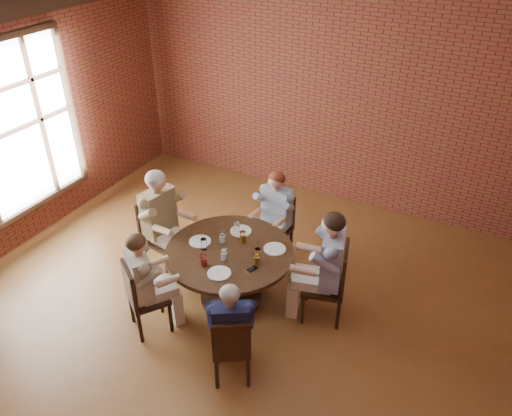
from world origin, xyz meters
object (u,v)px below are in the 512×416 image
at_px(chair_e, 232,347).
at_px(diner_a, 325,267).
at_px(diner_c, 163,222).
at_px(diner_e, 231,332).
at_px(chair_b, 277,224).
at_px(chair_d, 141,296).
at_px(diner_d, 146,283).
at_px(diner_b, 274,217).
at_px(dining_table, 230,265).
at_px(chair_a, 333,280).
at_px(chair_c, 159,231).
at_px(smartphone, 252,269).

bearing_deg(chair_e, diner_a, -139.71).
height_order(diner_c, diner_e, diner_c).
xyz_separation_m(chair_b, chair_d, (-0.72, -1.97, 0.00)).
bearing_deg(diner_e, diner_d, -39.00).
bearing_deg(diner_b, chair_b, 90.00).
bearing_deg(chair_d, dining_table, -90.00).
xyz_separation_m(chair_a, diner_b, (-1.08, 0.72, 0.12)).
relative_size(chair_c, diner_d, 0.76).
bearing_deg(chair_e, diner_c, -66.41).
bearing_deg(chair_e, chair_d, -38.22).
xyz_separation_m(diner_a, chair_c, (-2.25, -0.08, -0.18)).
relative_size(chair_a, chair_e, 1.12).
distance_m(diner_a, smartphone, 0.82).
xyz_separation_m(chair_c, smartphone, (1.57, -0.38, 0.23)).
xyz_separation_m(diner_c, diner_d, (0.50, -0.99, -0.06)).
height_order(dining_table, diner_c, diner_c).
bearing_deg(chair_a, chair_b, -140.91).
xyz_separation_m(dining_table, diner_c, (-1.08, 0.18, 0.18)).
distance_m(diner_b, diner_d, 1.95).
bearing_deg(diner_e, chair_d, -35.62).
bearing_deg(chair_b, chair_e, -71.23).
distance_m(dining_table, diner_d, 1.01).
relative_size(chair_d, diner_d, 0.71).
bearing_deg(diner_d, diner_c, -27.75).
xyz_separation_m(dining_table, smartphone, (0.39, -0.18, 0.23)).
relative_size(chair_c, chair_e, 1.12).
bearing_deg(diner_d, diner_a, -111.20).
bearing_deg(diner_b, chair_e, -70.54).
bearing_deg(diner_b, chair_d, -105.64).
relative_size(diner_b, chair_c, 1.31).
distance_m(dining_table, diner_c, 1.11).
relative_size(dining_table, diner_c, 1.06).
xyz_separation_m(chair_d, chair_e, (1.25, -0.17, -0.02)).
distance_m(chair_b, diner_c, 1.51).
distance_m(diner_a, chair_e, 1.42).
distance_m(dining_table, diner_b, 1.03).
relative_size(diner_c, diner_d, 1.09).
height_order(dining_table, diner_d, diner_d).
bearing_deg(diner_d, smartphone, -111.65).
xyz_separation_m(diner_d, chair_e, (1.20, -0.23, -0.17)).
relative_size(chair_b, diner_c, 0.65).
xyz_separation_m(diner_a, diner_e, (-0.49, -1.26, -0.10)).
distance_m(diner_a, chair_d, 2.07).
height_order(diner_b, chair_e, diner_b).
bearing_deg(chair_e, smartphone, -105.95).
bearing_deg(diner_a, diner_c, -101.82).
bearing_deg(chair_b, diner_a, -34.89).
bearing_deg(chair_a, chair_e, -36.63).
distance_m(diner_a, diner_e, 1.36).
distance_m(chair_c, diner_c, 0.20).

